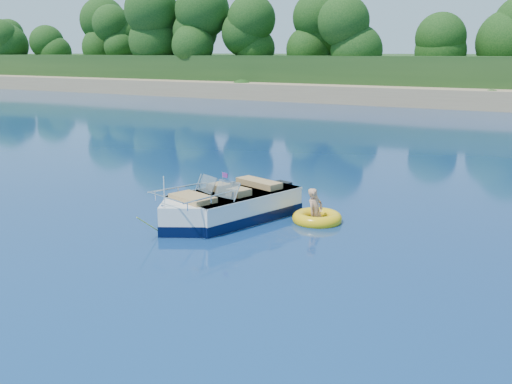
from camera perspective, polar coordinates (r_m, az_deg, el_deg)
ground at (r=14.00m, az=4.29°, el=-4.43°), size 160.00×160.00×0.00m
treeline at (r=53.41m, az=23.84°, el=13.98°), size 150.00×7.12×8.19m
motorboat at (r=15.18m, az=-3.06°, el=-1.65°), size 2.74×4.93×1.69m
tow_tube at (r=15.19m, az=6.12°, el=-2.63°), size 1.66×1.66×0.35m
boy at (r=15.22m, az=6.00°, el=-2.96°), size 0.51×0.81×1.48m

